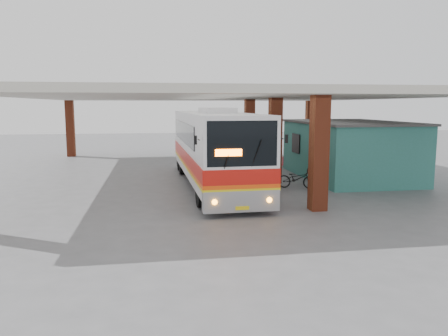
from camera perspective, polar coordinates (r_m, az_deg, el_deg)
name	(u,v)px	position (r m, az deg, el deg)	size (l,w,h in m)	color
ground	(227,196)	(19.22, 0.39, -3.74)	(90.00, 90.00, 0.00)	#515154
brick_columns	(237,138)	(24.05, 1.76, 3.91)	(20.10, 21.60, 4.35)	#90381F
canopy_roof	(217,96)	(25.31, -0.97, 9.39)	(21.00, 23.00, 0.30)	beige
shop_building	(349,149)	(25.04, 15.97, 2.36)	(5.20, 8.20, 3.11)	#317B6B
coach_bus	(213,147)	(21.59, -1.43, 2.74)	(3.04, 13.34, 3.87)	silver
motorcycle	(297,178)	(21.30, 9.49, -1.35)	(0.64, 1.84, 0.97)	black
pedestrian	(270,186)	(16.76, 6.07, -2.31)	(0.68, 0.45, 1.87)	red
red_chair	(283,163)	(28.26, 7.77, 0.71)	(0.47, 0.47, 0.71)	red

